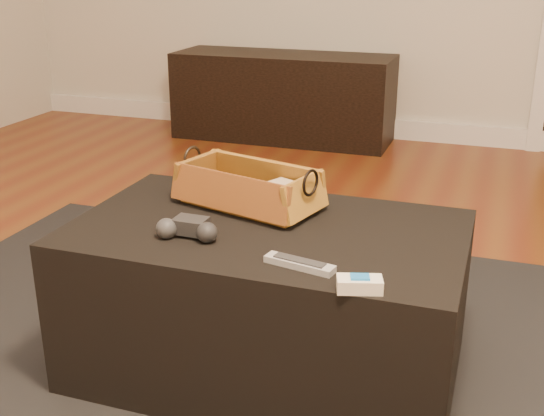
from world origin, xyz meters
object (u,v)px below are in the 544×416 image
(media_cabinet, at_px, (283,97))
(tv_remote, at_px, (239,197))
(game_controller, at_px, (188,229))
(ottoman, at_px, (267,299))
(wicker_basket, at_px, (248,190))
(cream_gadget, at_px, (360,284))
(silver_remote, at_px, (300,264))

(media_cabinet, xyz_separation_m, tv_remote, (0.64, -2.32, 0.20))
(tv_remote, xyz_separation_m, game_controller, (-0.03, -0.25, 0.00))
(media_cabinet, relative_size, tv_remote, 6.31)
(media_cabinet, height_order, ottoman, media_cabinet)
(media_cabinet, relative_size, ottoman, 1.33)
(wicker_basket, bearing_deg, media_cabinet, 105.93)
(ottoman, xyz_separation_m, cream_gadget, (0.30, -0.27, 0.23))
(tv_remote, height_order, cream_gadget, tv_remote)
(wicker_basket, bearing_deg, tv_remote, -158.43)
(silver_remote, bearing_deg, wicker_basket, 126.90)
(wicker_basket, relative_size, silver_remote, 2.59)
(tv_remote, distance_m, wicker_basket, 0.03)
(tv_remote, height_order, wicker_basket, wicker_basket)
(ottoman, relative_size, silver_remote, 5.91)
(game_controller, bearing_deg, wicker_basket, 77.78)
(ottoman, distance_m, tv_remote, 0.29)
(media_cabinet, bearing_deg, ottoman, -72.70)
(wicker_basket, height_order, game_controller, wicker_basket)
(silver_remote, height_order, cream_gadget, cream_gadget)
(wicker_basket, xyz_separation_m, game_controller, (-0.06, -0.26, -0.02))
(ottoman, height_order, cream_gadget, cream_gadget)
(media_cabinet, xyz_separation_m, ottoman, (0.76, -2.44, -0.04))
(tv_remote, relative_size, game_controller, 1.32)
(ottoman, height_order, tv_remote, tv_remote)
(wicker_basket, distance_m, game_controller, 0.27)
(wicker_basket, height_order, silver_remote, wicker_basket)
(wicker_basket, bearing_deg, cream_gadget, -45.04)
(wicker_basket, bearing_deg, game_controller, -102.22)
(ottoman, relative_size, tv_remote, 4.74)
(ottoman, height_order, game_controller, game_controller)
(ottoman, distance_m, cream_gadget, 0.46)
(game_controller, bearing_deg, media_cabinet, 103.18)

